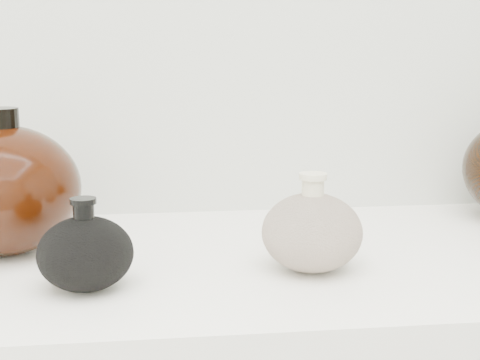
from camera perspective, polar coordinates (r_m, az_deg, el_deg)
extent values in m
cube|color=white|center=(0.90, -2.30, -7.44)|extent=(1.20, 0.50, 0.03)
ellipsoid|color=black|center=(0.78, -13.04, -6.14)|extent=(0.14, 0.14, 0.08)
cylinder|color=black|center=(0.77, -13.20, -2.67)|extent=(0.03, 0.03, 0.03)
cylinder|color=black|center=(0.77, -13.24, -1.75)|extent=(0.04, 0.04, 0.01)
ellipsoid|color=#C1AE97|center=(0.83, 6.16, -4.47)|extent=(0.14, 0.14, 0.10)
cylinder|color=beige|center=(0.82, 6.24, -0.69)|extent=(0.03, 0.03, 0.03)
cylinder|color=beige|center=(0.82, 6.26, 0.33)|extent=(0.04, 0.04, 0.01)
ellipsoid|color=black|center=(0.94, -19.53, -0.80)|extent=(0.24, 0.24, 0.17)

